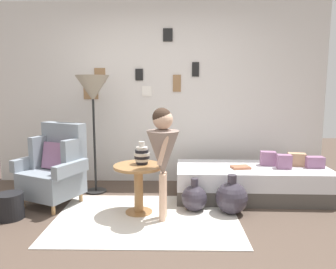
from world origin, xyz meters
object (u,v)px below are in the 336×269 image
floor_lamp (93,92)px  demijohn_far (232,198)px  vase_striped (142,155)px  magazine_basket (10,206)px  side_table (138,179)px  person_child (163,149)px  book_on_daybed (241,167)px  armchair (55,168)px  daybed (252,182)px  demijohn_near (194,198)px

floor_lamp → demijohn_far: bearing=-23.2°
vase_striped → magazine_basket: size_ratio=0.91×
side_table → person_child: bearing=-32.8°
book_on_daybed → armchair: bearing=-175.8°
floor_lamp → magazine_basket: 1.67m
armchair → side_table: size_ratio=1.75×
armchair → floor_lamp: 1.07m
vase_striped → floor_lamp: (-0.69, 0.68, 0.69)m
armchair → person_child: size_ratio=0.81×
daybed → demijohn_far: (-0.35, -0.55, -0.02)m
armchair → vase_striped: size_ratio=3.83×
daybed → demijohn_far: bearing=-122.7°
floor_lamp → person_child: bearing=-44.2°
vase_striped → magazine_basket: vase_striped is taller
floor_lamp → magazine_basket: size_ratio=5.55×
demijohn_near → floor_lamp: bearing=153.1°
armchair → person_child: bearing=-20.2°
armchair → demijohn_near: armchair is taller
armchair → book_on_daybed: 2.27m
daybed → vase_striped: bearing=-159.7°
demijohn_far → magazine_basket: demijohn_far is taller
vase_striped → demijohn_far: 1.11m
magazine_basket → demijohn_far: bearing=4.4°
floor_lamp → demijohn_far: size_ratio=3.49×
side_table → magazine_basket: side_table is taller
floor_lamp → demijohn_near: (1.28, -0.65, -1.19)m
vase_striped → floor_lamp: size_ratio=0.16×
demijohn_far → magazine_basket: 2.41m
side_table → book_on_daybed: size_ratio=2.52×
side_table → demijohn_near: bearing=7.2°
book_on_daybed → person_child: bearing=-145.6°
side_table → floor_lamp: 1.37m
side_table → vase_striped: vase_striped is taller
vase_striped → floor_lamp: 1.19m
floor_lamp → demijohn_near: floor_lamp is taller
armchair → daybed: armchair is taller
demijohn_near → book_on_daybed: bearing=33.2°
person_child → book_on_daybed: 1.20m
side_table → demijohn_far: (1.04, 0.01, -0.21)m
demijohn_far → magazine_basket: size_ratio=1.59×
vase_striped → magazine_basket: 1.51m
armchair → vase_striped: 1.12m
vase_striped → demijohn_far: bearing=-2.7°
demijohn_far → book_on_daybed: bearing=68.0°
vase_striped → person_child: person_child is taller
side_table → demijohn_near: 0.68m
book_on_daybed → magazine_basket: bearing=-166.0°
vase_striped → demijohn_near: size_ratio=0.67×
person_child → demijohn_far: size_ratio=2.70×
person_child → demijohn_near: person_child is taller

